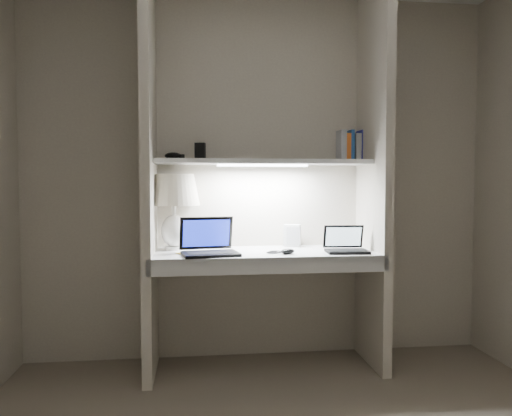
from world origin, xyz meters
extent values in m
cube|color=beige|center=(0.00, 1.50, 1.25)|extent=(3.20, 0.01, 2.50)
cube|color=beige|center=(-0.73, 1.23, 1.25)|extent=(0.06, 0.55, 2.50)
cube|color=beige|center=(0.73, 1.23, 1.25)|extent=(0.06, 0.55, 2.50)
cube|color=white|center=(0.00, 1.23, 0.75)|extent=(1.40, 0.55, 0.04)
cube|color=silver|center=(0.00, 0.96, 0.72)|extent=(1.46, 0.03, 0.10)
cube|color=silver|center=(0.00, 1.32, 1.35)|extent=(1.40, 0.36, 0.03)
cube|color=white|center=(0.00, 1.32, 1.33)|extent=(0.60, 0.04, 0.02)
cylinder|color=white|center=(-0.58, 1.37, 0.78)|extent=(0.12, 0.12, 0.02)
ellipsoid|color=white|center=(-0.58, 1.37, 0.89)|extent=(0.17, 0.17, 0.21)
cylinder|color=white|center=(-0.58, 1.37, 1.02)|extent=(0.03, 0.03, 0.09)
sphere|color=#FFD899|center=(-0.58, 1.37, 1.11)|extent=(0.05, 0.05, 0.05)
cube|color=black|center=(-0.35, 1.08, 0.78)|extent=(0.37, 0.28, 0.02)
cube|color=black|center=(-0.35, 1.08, 0.79)|extent=(0.31, 0.21, 0.00)
cube|color=black|center=(-0.38, 1.22, 0.89)|extent=(0.34, 0.11, 0.21)
cube|color=#1728C4|center=(-0.37, 1.22, 0.89)|extent=(0.30, 0.09, 0.17)
cube|color=black|center=(0.51, 1.09, 0.78)|extent=(0.27, 0.20, 0.02)
cube|color=black|center=(0.51, 1.09, 0.79)|extent=(0.23, 0.14, 0.00)
cube|color=black|center=(0.52, 1.20, 0.86)|extent=(0.26, 0.07, 0.15)
cube|color=#CEEDFD|center=(0.52, 1.19, 0.86)|extent=(0.23, 0.05, 0.12)
cube|color=silver|center=(0.22, 1.42, 0.85)|extent=(0.13, 0.11, 0.15)
ellipsoid|color=black|center=(0.12, 1.08, 0.79)|extent=(0.11, 0.09, 0.04)
torus|color=black|center=(0.06, 1.15, 0.78)|extent=(0.09, 0.09, 0.01)
cube|color=gold|center=(-0.52, 1.19, 0.77)|extent=(0.10, 0.10, 0.00)
cube|color=silver|center=(0.73, 1.43, 1.46)|extent=(0.03, 0.14, 0.19)
cube|color=navy|center=(0.71, 1.43, 1.47)|extent=(0.04, 0.14, 0.21)
cube|color=#ADAEAA|center=(0.67, 1.43, 1.46)|extent=(0.04, 0.14, 0.19)
cube|color=#235199|center=(0.63, 1.43, 1.47)|extent=(0.02, 0.14, 0.21)
cube|color=orange|center=(0.60, 1.43, 1.46)|extent=(0.03, 0.14, 0.19)
cube|color=#B0B1B5|center=(0.57, 1.43, 1.47)|extent=(0.04, 0.14, 0.21)
cube|color=black|center=(-0.41, 1.40, 1.42)|extent=(0.08, 0.06, 0.11)
ellipsoid|color=black|center=(-0.59, 1.38, 1.39)|extent=(0.11, 0.08, 0.05)
camera|label=1|loc=(-0.44, -1.95, 1.22)|focal=35.00mm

